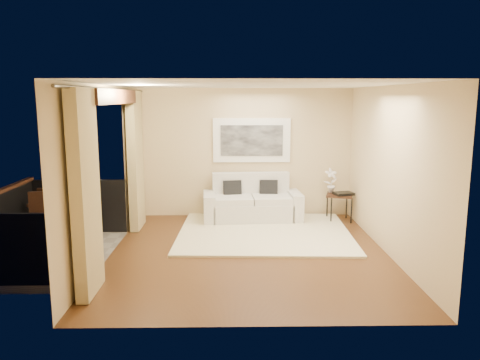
{
  "coord_description": "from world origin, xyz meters",
  "views": [
    {
      "loc": [
        -0.27,
        -7.32,
        2.51
      ],
      "look_at": [
        -0.13,
        0.92,
        1.05
      ],
      "focal_mm": 35.0,
      "sensor_mm": 36.0,
      "label": 1
    }
  ],
  "objects_px": {
    "balcony_chair_near": "(43,218)",
    "bistro_table": "(54,204)",
    "sofa": "(252,204)",
    "balcony_chair_far": "(53,210)",
    "ice_bucket": "(50,193)",
    "side_table": "(339,197)",
    "orchid": "(331,181)"
  },
  "relations": [
    {
      "from": "bistro_table",
      "to": "balcony_chair_near",
      "type": "height_order",
      "value": "balcony_chair_near"
    },
    {
      "from": "sofa",
      "to": "side_table",
      "type": "height_order",
      "value": "sofa"
    },
    {
      "from": "bistro_table",
      "to": "balcony_chair_far",
      "type": "height_order",
      "value": "balcony_chair_far"
    },
    {
      "from": "sofa",
      "to": "side_table",
      "type": "relative_size",
      "value": 3.24
    },
    {
      "from": "balcony_chair_near",
      "to": "bistro_table",
      "type": "bearing_deg",
      "value": 79.22
    },
    {
      "from": "balcony_chair_far",
      "to": "balcony_chair_near",
      "type": "relative_size",
      "value": 0.94
    },
    {
      "from": "sofa",
      "to": "bistro_table",
      "type": "distance_m",
      "value": 3.81
    },
    {
      "from": "balcony_chair_far",
      "to": "bistro_table",
      "type": "bearing_deg",
      "value": 125.91
    },
    {
      "from": "bistro_table",
      "to": "ice_bucket",
      "type": "relative_size",
      "value": 3.92
    },
    {
      "from": "ice_bucket",
      "to": "bistro_table",
      "type": "bearing_deg",
      "value": -49.4
    },
    {
      "from": "orchid",
      "to": "balcony_chair_near",
      "type": "relative_size",
      "value": 0.5
    },
    {
      "from": "sofa",
      "to": "balcony_chair_far",
      "type": "relative_size",
      "value": 2.13
    },
    {
      "from": "orchid",
      "to": "balcony_chair_far",
      "type": "distance_m",
      "value": 5.4
    },
    {
      "from": "side_table",
      "to": "bistro_table",
      "type": "height_order",
      "value": "bistro_table"
    },
    {
      "from": "bistro_table",
      "to": "balcony_chair_far",
      "type": "xyz_separation_m",
      "value": [
        -0.12,
        0.22,
        -0.15
      ]
    },
    {
      "from": "sofa",
      "to": "ice_bucket",
      "type": "distance_m",
      "value": 3.88
    },
    {
      "from": "side_table",
      "to": "ice_bucket",
      "type": "distance_m",
      "value": 5.54
    },
    {
      "from": "bistro_table",
      "to": "ice_bucket",
      "type": "xyz_separation_m",
      "value": [
        -0.11,
        0.13,
        0.18
      ]
    },
    {
      "from": "sofa",
      "to": "balcony_chair_near",
      "type": "height_order",
      "value": "balcony_chair_near"
    },
    {
      "from": "sofa",
      "to": "ice_bucket",
      "type": "height_order",
      "value": "ice_bucket"
    },
    {
      "from": "balcony_chair_far",
      "to": "ice_bucket",
      "type": "height_order",
      "value": "ice_bucket"
    },
    {
      "from": "bistro_table",
      "to": "balcony_chair_far",
      "type": "relative_size",
      "value": 0.82
    },
    {
      "from": "balcony_chair_far",
      "to": "ice_bucket",
      "type": "distance_m",
      "value": 0.34
    },
    {
      "from": "side_table",
      "to": "balcony_chair_far",
      "type": "relative_size",
      "value": 0.66
    },
    {
      "from": "bistro_table",
      "to": "balcony_chair_near",
      "type": "distance_m",
      "value": 0.54
    },
    {
      "from": "orchid",
      "to": "side_table",
      "type": "bearing_deg",
      "value": -44.08
    },
    {
      "from": "side_table",
      "to": "orchid",
      "type": "bearing_deg",
      "value": 135.92
    },
    {
      "from": "bistro_table",
      "to": "ice_bucket",
      "type": "height_order",
      "value": "ice_bucket"
    },
    {
      "from": "side_table",
      "to": "balcony_chair_far",
      "type": "distance_m",
      "value": 5.51
    },
    {
      "from": "sofa",
      "to": "balcony_chair_far",
      "type": "distance_m",
      "value": 3.83
    },
    {
      "from": "orchid",
      "to": "balcony_chair_far",
      "type": "relative_size",
      "value": 0.54
    },
    {
      "from": "ice_bucket",
      "to": "balcony_chair_far",
      "type": "bearing_deg",
      "value": 94.65
    }
  ]
}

